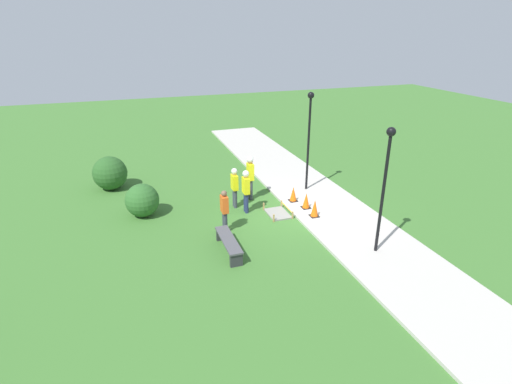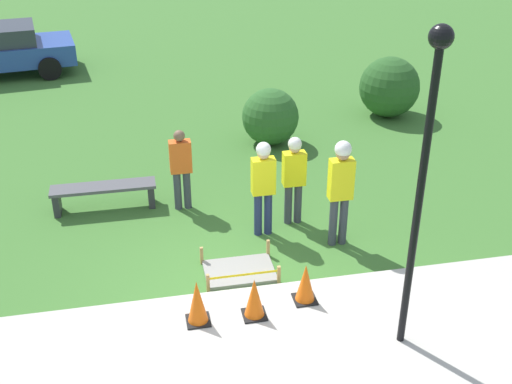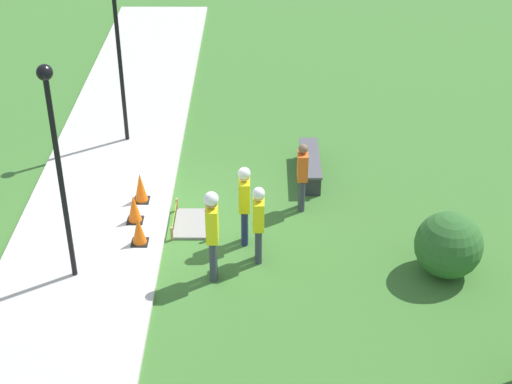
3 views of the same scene
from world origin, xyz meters
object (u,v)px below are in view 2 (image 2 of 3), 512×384
object	(u,v)px
bystander_in_orange_shirt	(181,166)
lamppost_near	(425,155)
worker_trainee	(263,181)
parked_car_blue	(0,50)
worker_assistant	(294,174)
park_bench	(104,192)
traffic_cone_sidewalk_edge	(305,283)
traffic_cone_far_patch	(254,298)
worker_supervisor	(341,183)
traffic_cone_near_patch	(197,302)

from	to	relation	value
bystander_in_orange_shirt	lamppost_near	xyz separation A→B (m)	(2.53, -4.46, 1.99)
worker_trainee	lamppost_near	xyz separation A→B (m)	(1.23, -3.24, 1.83)
parked_car_blue	bystander_in_orange_shirt	bearing A→B (deg)	-72.40
worker_assistant	park_bench	bearing A→B (deg)	160.44
traffic_cone_sidewalk_edge	bystander_in_orange_shirt	xyz separation A→B (m)	(-1.48, 3.35, 0.49)
worker_assistant	traffic_cone_far_patch	bearing A→B (deg)	-115.34
worker_supervisor	worker_trainee	world-z (taller)	worker_supervisor
traffic_cone_sidewalk_edge	worker_assistant	size ratio (longest dim) A/B	0.37
worker_assistant	bystander_in_orange_shirt	xyz separation A→B (m)	(-1.91, 0.93, -0.10)
traffic_cone_near_patch	traffic_cone_sidewalk_edge	bearing A→B (deg)	6.20
worker_assistant	parked_car_blue	xyz separation A→B (m)	(-6.45, 10.39, -0.22)
lamppost_near	traffic_cone_sidewalk_edge	bearing A→B (deg)	133.44
lamppost_near	traffic_cone_near_patch	bearing A→B (deg)	160.71
traffic_cone_near_patch	worker_trainee	xyz separation A→B (m)	(1.44, 2.31, 0.61)
park_bench	bystander_in_orange_shirt	xyz separation A→B (m)	(1.46, -0.27, 0.54)
park_bench	parked_car_blue	size ratio (longest dim) A/B	0.43
park_bench	parked_car_blue	world-z (taller)	parked_car_blue
worker_supervisor	worker_assistant	size ratio (longest dim) A/B	1.15
parked_car_blue	park_bench	bearing A→B (deg)	-79.49
bystander_in_orange_shirt	traffic_cone_far_patch	bearing A→B (deg)	-79.36
worker_trainee	lamppost_near	distance (m)	3.92
traffic_cone_far_patch	parked_car_blue	world-z (taller)	parked_car_blue
worker_assistant	worker_trainee	bearing A→B (deg)	-155.21
park_bench	lamppost_near	distance (m)	6.67
traffic_cone_near_patch	worker_assistant	bearing A→B (deg)	51.67
worker_trainee	lamppost_near	world-z (taller)	lamppost_near
traffic_cone_sidewalk_edge	parked_car_blue	world-z (taller)	parked_car_blue
worker_supervisor	traffic_cone_sidewalk_edge	bearing A→B (deg)	-122.83
park_bench	worker_supervisor	bearing A→B (deg)	-27.56
worker_trainee	worker_assistant	bearing A→B (deg)	24.79
traffic_cone_near_patch	traffic_cone_far_patch	bearing A→B (deg)	-2.12
worker_trainee	bystander_in_orange_shirt	size ratio (longest dim) A/B	1.11
traffic_cone_near_patch	parked_car_blue	distance (m)	13.71
worker_trainee	lamppost_near	bearing A→B (deg)	-69.20
traffic_cone_far_patch	lamppost_near	size ratio (longest dim) A/B	0.15
worker_supervisor	worker_trainee	size ratio (longest dim) A/B	1.09
worker_supervisor	park_bench	bearing A→B (deg)	152.44
traffic_cone_sidewalk_edge	worker_assistant	distance (m)	2.53
park_bench	worker_supervisor	distance (m)	4.52
worker_trainee	parked_car_blue	distance (m)	12.17
traffic_cone_near_patch	worker_supervisor	xyz separation A→B (m)	(2.62, 1.73, 0.74)
traffic_cone_near_patch	traffic_cone_far_patch	xyz separation A→B (m)	(0.81, -0.03, -0.03)
worker_trainee	traffic_cone_sidewalk_edge	bearing A→B (deg)	-85.14
traffic_cone_near_patch	traffic_cone_far_patch	size ratio (longest dim) A/B	1.09
park_bench	worker_trainee	bearing A→B (deg)	-28.29
park_bench	traffic_cone_near_patch	bearing A→B (deg)	-70.86
traffic_cone_far_patch	traffic_cone_near_patch	bearing A→B (deg)	177.88
traffic_cone_far_patch	lamppost_near	xyz separation A→B (m)	(1.86, -0.90, 2.47)
traffic_cone_near_patch	lamppost_near	size ratio (longest dim) A/B	0.16
traffic_cone_sidewalk_edge	traffic_cone_far_patch	bearing A→B (deg)	-165.74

